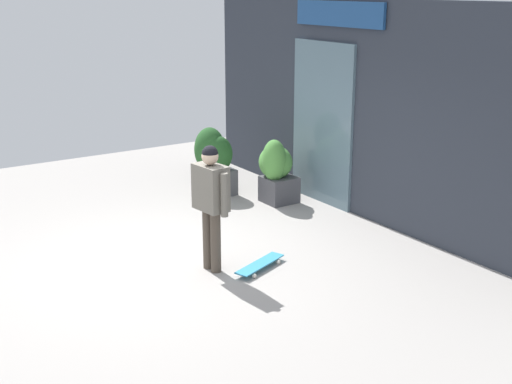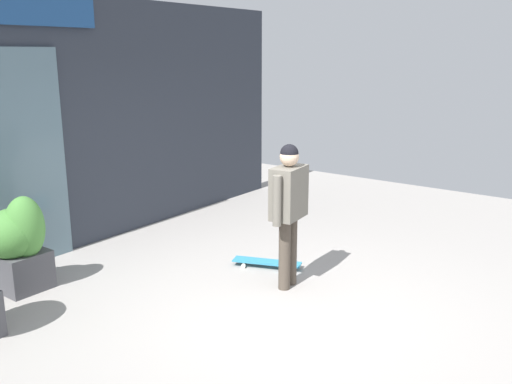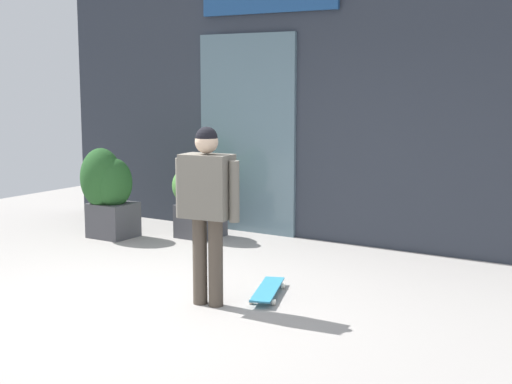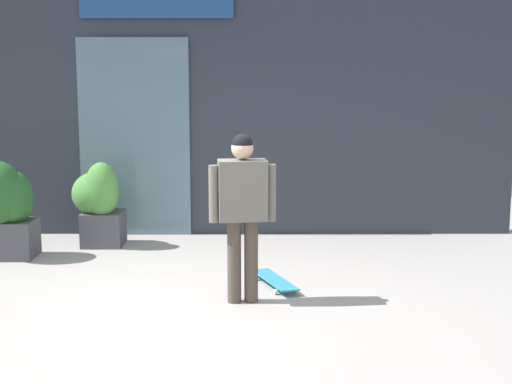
% 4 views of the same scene
% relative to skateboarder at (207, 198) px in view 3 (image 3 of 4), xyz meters
% --- Properties ---
extents(ground_plane, '(12.00, 12.00, 0.00)m').
position_rel_skateboarder_xyz_m(ground_plane, '(-0.49, -0.20, -0.97)').
color(ground_plane, '#9E9993').
extents(building_facade, '(8.03, 0.31, 3.24)m').
position_rel_skateboarder_xyz_m(building_facade, '(-0.52, 3.05, 0.64)').
color(building_facade, '#2D333D').
rests_on(building_facade, ground_plane).
extents(skateboarder, '(0.62, 0.31, 1.60)m').
position_rel_skateboarder_xyz_m(skateboarder, '(0.00, 0.00, 0.00)').
color(skateboarder, '#4C4238').
rests_on(skateboarder, ground_plane).
extents(skateboard, '(0.48, 0.84, 0.08)m').
position_rel_skateboarder_xyz_m(skateboard, '(0.32, 0.51, -0.91)').
color(skateboard, teal).
rests_on(skateboard, ground_plane).
extents(planter_box_left, '(0.63, 0.60, 1.15)m').
position_rel_skateboarder_xyz_m(planter_box_left, '(-2.75, 1.64, -0.36)').
color(planter_box_left, '#47474C').
rests_on(planter_box_left, ground_plane).
extents(planter_box_right, '(0.62, 0.56, 1.06)m').
position_rel_skateboarder_xyz_m(planter_box_right, '(-1.82, 2.26, -0.42)').
color(planter_box_right, '#47474C').
rests_on(planter_box_right, ground_plane).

